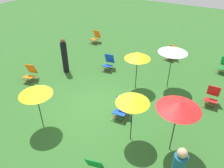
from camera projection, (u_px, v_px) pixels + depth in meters
ground_plane at (97, 108)px, 8.57m from camera, size 40.00×40.00×0.00m
deckchair_0 at (30, 73)px, 10.18m from camera, size 0.68×0.87×0.83m
deckchair_1 at (172, 53)px, 12.10m from camera, size 0.64×0.85×0.83m
deckchair_3 at (121, 108)px, 8.01m from camera, size 0.56×0.81×0.83m
deckchair_4 at (224, 66)px, 10.84m from camera, size 0.57×0.81×0.83m
deckchair_6 at (96, 37)px, 14.23m from camera, size 0.50×0.78×0.83m
deckchair_7 at (212, 96)px, 8.63m from camera, size 0.50×0.77×0.83m
deckchair_8 at (109, 63)px, 11.12m from camera, size 0.60×0.83×0.83m
umbrella_0 at (179, 106)px, 5.88m from camera, size 1.27×1.27×1.90m
umbrella_1 at (35, 91)px, 6.87m from camera, size 1.10×1.10×1.71m
umbrella_2 at (173, 50)px, 8.90m from camera, size 1.25×1.25×1.94m
umbrella_3 at (138, 55)px, 8.94m from camera, size 1.12×1.12×1.79m
umbrella_4 at (133, 99)px, 6.33m from camera, size 1.05×1.05×1.81m
person_0 at (65, 57)px, 10.63m from camera, size 0.34×0.34×1.80m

